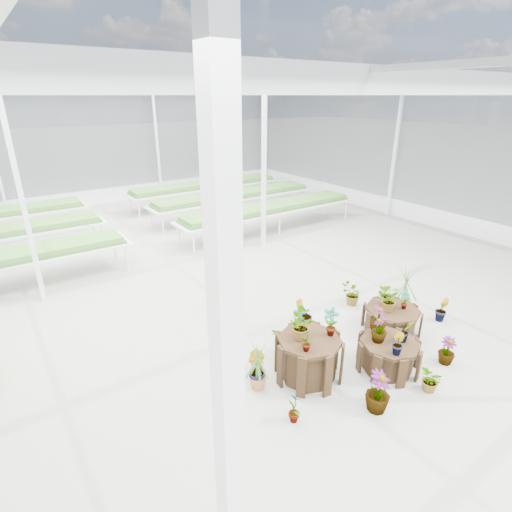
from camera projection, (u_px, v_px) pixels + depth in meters
ground_plane at (259, 339)px, 7.39m from camera, size 24.00×24.00×0.00m
greenhouse_shell at (259, 223)px, 6.55m from camera, size 18.00×24.00×4.50m
steel_frame at (259, 223)px, 6.55m from camera, size 18.00×24.00×4.50m
nursery_benches at (128, 223)px, 12.70m from camera, size 16.00×7.00×0.84m
plinth_tall at (309, 358)px, 6.29m from camera, size 1.18×1.18×0.71m
plinth_mid at (388, 355)px, 6.51m from camera, size 1.23×1.23×0.51m
plinth_low at (391, 320)px, 7.58m from camera, size 1.28×1.28×0.47m
nursery_plants at (349, 326)px, 6.92m from camera, size 4.51×2.98×1.18m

